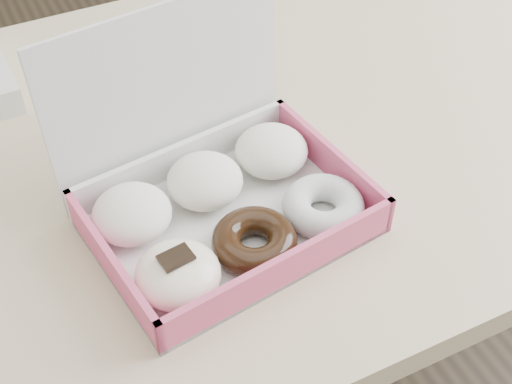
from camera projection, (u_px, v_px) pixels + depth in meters
name	position (u px, v px, depth m)	size (l,w,h in m)	color
table	(261.00, 164.00, 1.04)	(1.20, 0.80, 0.75)	tan
donut_box	(218.00, 197.00, 0.83)	(0.34, 0.30, 0.23)	silver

